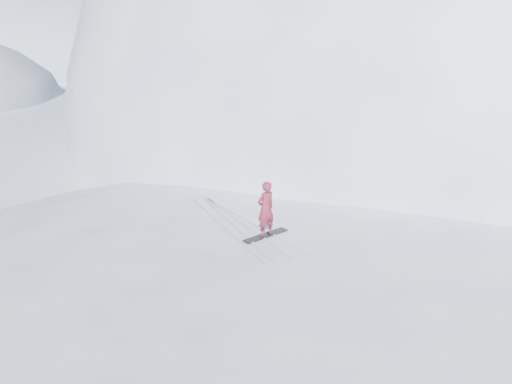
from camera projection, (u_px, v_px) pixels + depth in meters
ground at (334, 360)px, 13.43m from camera, size 400.00×400.00×0.00m
near_ridge at (322, 299)px, 16.43m from camera, size 36.00×28.00×4.80m
summit_peak at (435, 129)px, 43.12m from camera, size 60.00×56.00×56.00m
peak_shoulder at (340, 156)px, 34.34m from camera, size 28.00×24.00×18.00m
wind_bumps at (287, 321)px, 15.20m from camera, size 16.00×14.40×1.00m
snowboard at (266, 235)px, 15.37m from camera, size 1.61×0.89×0.03m
snowboarder at (266, 209)px, 15.09m from camera, size 0.74×0.62×1.72m
board_tracks at (238, 224)px, 16.21m from camera, size 2.38×5.96×0.04m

